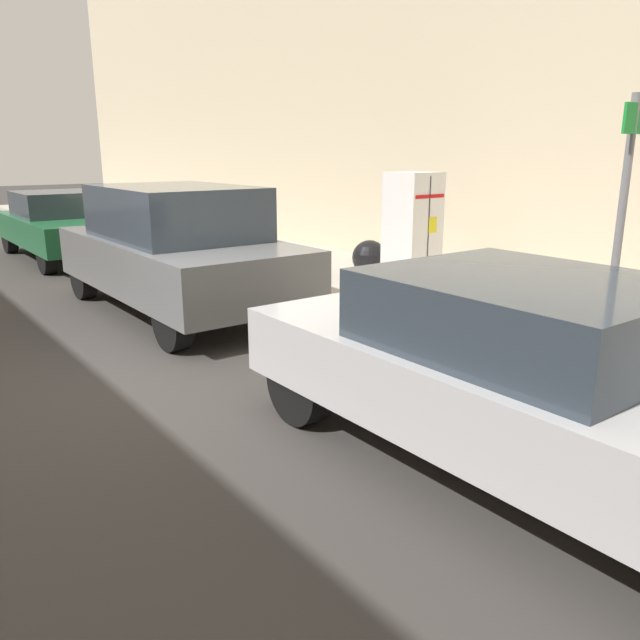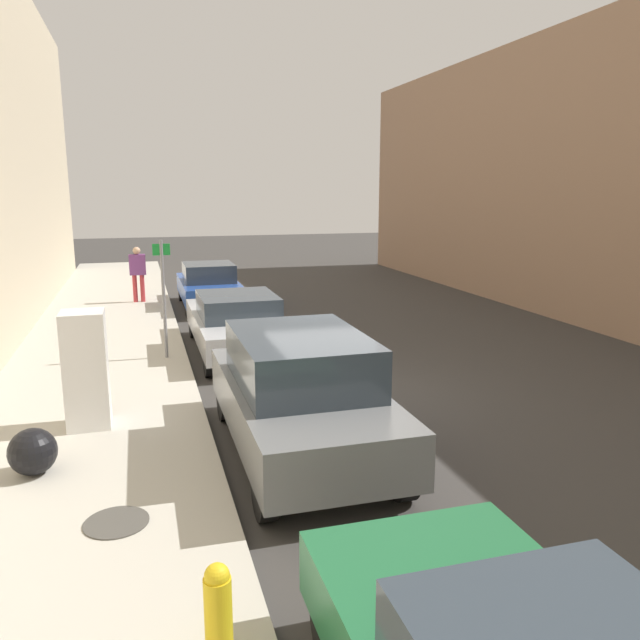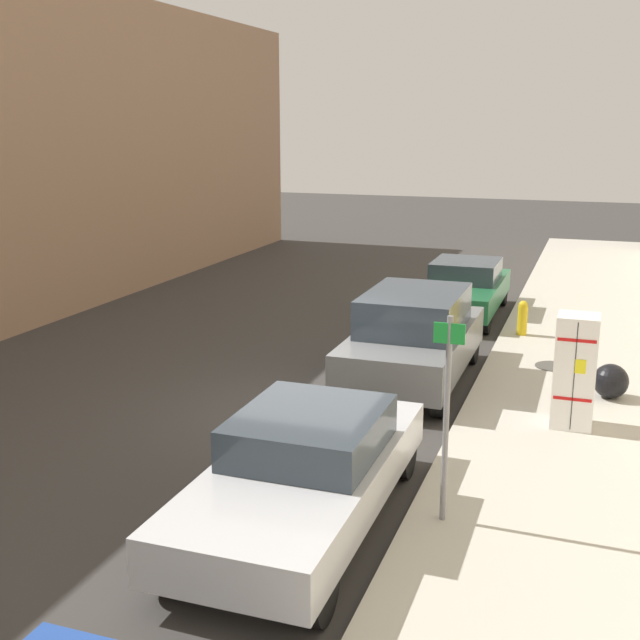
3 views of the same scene
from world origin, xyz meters
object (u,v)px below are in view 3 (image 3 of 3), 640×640
street_sign_post (447,409)px  fire_hydrant (522,317)px  parked_sedan_green (464,288)px  parked_suv_gray (414,336)px  parked_sedan_silver (305,469)px  discarded_refrigerator (575,371)px  trash_bag (611,381)px

street_sign_post → fire_hydrant: street_sign_post is taller
parked_sedan_green → street_sign_post: bearing=98.3°
street_sign_post → parked_suv_gray: (1.60, -5.37, -0.64)m
fire_hydrant → parked_sedan_silver: bearing=80.3°
parked_suv_gray → parked_sedan_silver: parked_suv_gray is taller
discarded_refrigerator → fire_hydrant: (1.30, -5.39, -0.49)m
fire_hydrant → parked_sedan_green: size_ratio=0.18×
trash_bag → parked_sedan_silver: size_ratio=0.13×
street_sign_post → trash_bag: (-1.90, -5.31, -1.11)m
trash_bag → parked_suv_gray: parked_suv_gray is taller
fire_hydrant → parked_suv_gray: size_ratio=0.18×
parked_sedan_green → trash_bag: bearing=121.4°
parked_suv_gray → discarded_refrigerator: bearing=151.0°
fire_hydrant → trash_bag: bearing=116.0°
street_sign_post → fire_hydrant: bearing=-90.2°
street_sign_post → parked_sedan_silver: (1.60, 0.43, -0.82)m
parked_suv_gray → parked_sedan_green: bearing=-90.0°
discarded_refrigerator → parked_sedan_silver: size_ratio=0.38×
discarded_refrigerator → parked_sedan_silver: 5.11m
parked_suv_gray → fire_hydrant: bearing=-113.4°
parked_suv_gray → trash_bag: bearing=179.0°
discarded_refrigerator → fire_hydrant: 5.57m
parked_sedan_green → parked_sedan_silver: bearing=90.0°
discarded_refrigerator → parked_sedan_green: discarded_refrigerator is taller
street_sign_post → fire_hydrant: 9.19m
street_sign_post → parked_suv_gray: size_ratio=0.57×
discarded_refrigerator → fire_hydrant: discarded_refrigerator is taller
street_sign_post → parked_sedan_green: bearing=-81.7°
discarded_refrigerator → parked_suv_gray: bearing=-29.0°
discarded_refrigerator → parked_sedan_silver: bearing=55.0°
fire_hydrant → discarded_refrigerator: bearing=103.5°
parked_sedan_green → parked_sedan_silver: 11.47m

